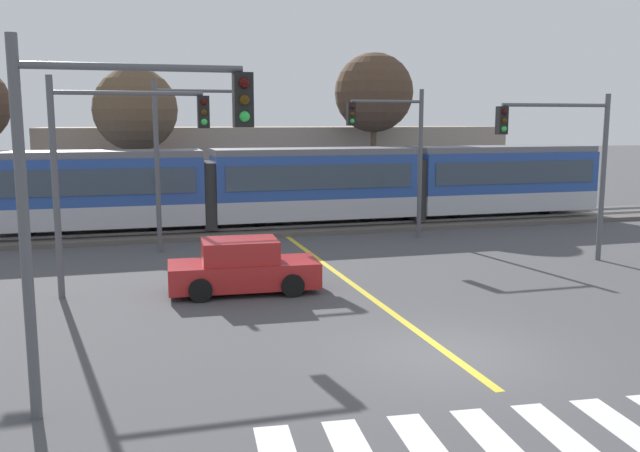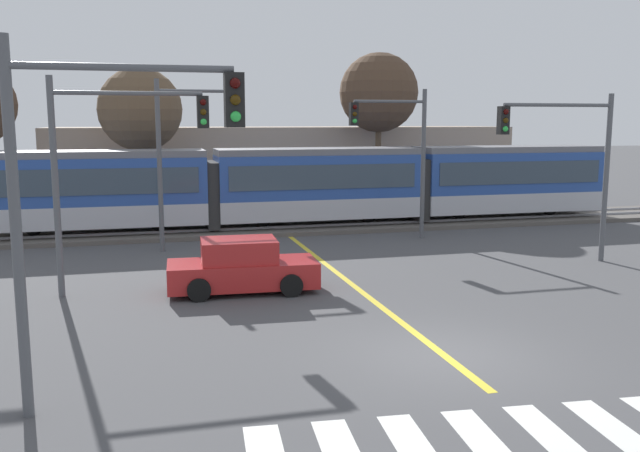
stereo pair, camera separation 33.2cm
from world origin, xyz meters
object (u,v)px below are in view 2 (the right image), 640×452
traffic_light_far_right (399,142)px  light_rail_tram (317,183)px  traffic_light_far_left (188,140)px  traffic_light_mid_left (110,151)px  bare_tree_west (140,110)px  traffic_light_mid_right (570,150)px  sedan_crossing (242,267)px  traffic_light_near_left (95,170)px  bare_tree_east (379,93)px

traffic_light_far_right → light_rail_tram: bearing=124.9°
traffic_light_far_left → traffic_light_mid_left: bearing=-112.6°
bare_tree_west → traffic_light_mid_left: bearing=-93.5°
traffic_light_mid_right → sedan_crossing: bearing=-174.7°
sedan_crossing → traffic_light_mid_left: 4.85m
light_rail_tram → traffic_light_mid_left: bearing=-130.5°
traffic_light_near_left → traffic_light_far_right: bearing=52.9°
light_rail_tram → traffic_light_far_right: (2.50, -3.58, 1.91)m
traffic_light_far_right → traffic_light_near_left: 17.96m
traffic_light_mid_left → traffic_light_far_left: bearing=67.4°
traffic_light_far_left → bare_tree_west: bare_tree_west is taller
light_rail_tram → sedan_crossing: light_rail_tram is taller
sedan_crossing → bare_tree_west: size_ratio=0.58×
traffic_light_far_left → traffic_light_mid_right: bearing=-25.1°
traffic_light_mid_left → bare_tree_east: bare_tree_east is taller
light_rail_tram → sedan_crossing: size_ratio=6.53×
sedan_crossing → traffic_light_mid_right: traffic_light_mid_right is taller
light_rail_tram → traffic_light_mid_right: traffic_light_mid_right is taller
light_rail_tram → traffic_light_mid_right: size_ratio=4.89×
traffic_light_mid_left → traffic_light_far_left: 6.53m
traffic_light_mid_left → traffic_light_far_right: 12.62m
traffic_light_near_left → bare_tree_east: 27.09m
light_rail_tram → bare_tree_west: size_ratio=3.81×
traffic_light_near_left → bare_tree_west: size_ratio=0.84×
traffic_light_near_left → traffic_light_mid_left: bearing=90.7°
traffic_light_mid_left → traffic_light_far_right: bearing=29.9°
traffic_light_mid_right → traffic_light_far_right: (-3.74, 5.96, 0.11)m
sedan_crossing → bare_tree_east: (9.86, 16.22, 5.59)m
traffic_light_mid_left → sedan_crossing: bearing=-11.5°
traffic_light_mid_left → light_rail_tram: bearing=49.5°
sedan_crossing → traffic_light_mid_right: bearing=5.3°
traffic_light_mid_right → traffic_light_far_left: bearing=154.9°
sedan_crossing → traffic_light_mid_left: size_ratio=0.71×
light_rail_tram → traffic_light_near_left: (-8.34, -17.90, 1.99)m
sedan_crossing → bare_tree_east: bare_tree_east is taller
traffic_light_near_left → bare_tree_east: bearing=60.6°
bare_tree_east → traffic_light_far_left: bearing=-138.8°
traffic_light_near_left → bare_tree_east: bare_tree_east is taller
light_rail_tram → traffic_light_mid_left: 13.14m
traffic_light_mid_left → bare_tree_west: (0.87, 14.49, 1.33)m
sedan_crossing → traffic_light_far_left: traffic_light_far_left is taller
traffic_light_mid_right → traffic_light_far_left: traffic_light_far_left is taller
traffic_light_mid_left → bare_tree_west: size_ratio=0.82×
traffic_light_mid_left → traffic_light_far_right: (10.94, 6.30, -0.05)m
traffic_light_mid_left → bare_tree_east: bearing=49.3°
bare_tree_east → traffic_light_near_left: bearing=-119.4°
traffic_light_near_left → light_rail_tram: bearing=65.0°
sedan_crossing → traffic_light_far_right: bearing=43.2°
light_rail_tram → sedan_crossing: bearing=-115.1°
sedan_crossing → bare_tree_west: (-2.60, 15.19, 4.63)m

